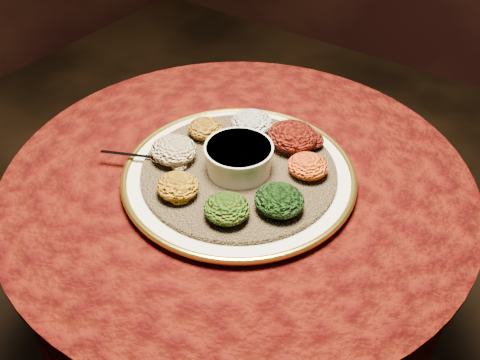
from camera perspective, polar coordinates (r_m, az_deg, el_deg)
The scene contains 13 objects.
table at distance 1.22m, azimuth -0.22°, elevation -5.96°, with size 0.96×0.96×0.73m.
platter at distance 1.07m, azimuth -0.12°, elevation 0.49°, with size 0.47×0.47×0.02m.
injera at distance 1.07m, azimuth -0.12°, elevation 0.93°, with size 0.39×0.39×0.01m, color brown.
stew_bowl at distance 1.04m, azimuth -0.13°, elevation 2.52°, with size 0.13×0.13×0.06m.
spoon at distance 1.10m, azimuth -9.20°, elevation 2.39°, with size 0.13×0.07×0.01m.
portion_ayib at distance 1.15m, azimuth 1.26°, elevation 6.15°, with size 0.09×0.09×0.04m, color beige.
portion_kitfo at distance 1.11m, azimuth 5.63°, elevation 4.65°, with size 0.10×0.10×0.05m, color black.
portion_tikil at distance 1.05m, azimuth 7.24°, elevation 1.50°, with size 0.08×0.08×0.04m, color #CA9210.
portion_gomen at distance 0.96m, azimuth 4.20°, elevation -2.15°, with size 0.09×0.09×0.04m, color black.
portion_mixveg at distance 0.95m, azimuth -1.42°, elevation -3.04°, with size 0.08×0.08×0.04m, color #9F250A.
portion_kik at distance 1.00m, azimuth -6.66°, elevation -0.66°, with size 0.08×0.08×0.04m, color #BE6A10.
portion_timatim at distance 1.08m, azimuth -7.07°, elevation 3.20°, with size 0.10×0.09×0.05m, color maroon.
portion_shiro at distance 1.14m, azimuth -3.72°, elevation 5.50°, with size 0.08×0.07×0.04m, color #956912.
Camera 1 is at (0.48, -0.68, 1.44)m, focal length 40.00 mm.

